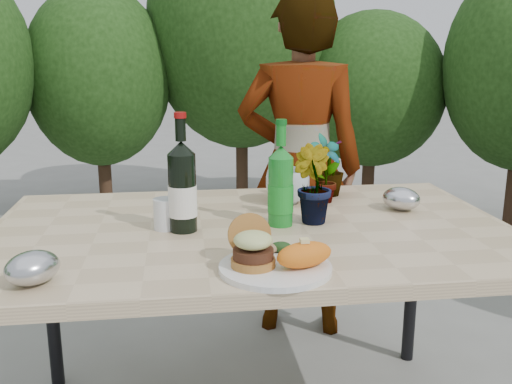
{
  "coord_description": "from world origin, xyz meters",
  "views": [
    {
      "loc": [
        -0.22,
        -1.67,
        1.28
      ],
      "look_at": [
        0.0,
        -0.08,
        0.88
      ],
      "focal_mm": 40.0,
      "sensor_mm": 36.0,
      "label": 1
    }
  ],
  "objects": [
    {
      "name": "patio_table",
      "position": [
        0.0,
        0.0,
        0.69
      ],
      "size": [
        1.6,
        1.0,
        0.75
      ],
      "color": "#CAAF86",
      "rests_on": "ground"
    },
    {
      "name": "shrub_hedge",
      "position": [
        0.23,
        1.68,
        1.18
      ],
      "size": [
        6.89,
        5.13,
        2.4
      ],
      "color": "#382316",
      "rests_on": "ground"
    },
    {
      "name": "dinner_plate",
      "position": [
        0.01,
        -0.37,
        0.76
      ],
      "size": [
        0.28,
        0.28,
        0.01
      ],
      "primitive_type": "cylinder",
      "color": "white",
      "rests_on": "patio_table"
    },
    {
      "name": "burger_stack",
      "position": [
        -0.05,
        -0.35,
        0.81
      ],
      "size": [
        0.11,
        0.16,
        0.11
      ],
      "color": "#B7722D",
      "rests_on": "dinner_plate"
    },
    {
      "name": "sweet_potato",
      "position": [
        0.08,
        -0.39,
        0.8
      ],
      "size": [
        0.17,
        0.12,
        0.06
      ],
      "primitive_type": "ellipsoid",
      "rotation": [
        0.0,
        0.0,
        0.35
      ],
      "color": "orange",
      "rests_on": "dinner_plate"
    },
    {
      "name": "grilled_veg",
      "position": [
        0.03,
        -0.28,
        0.78
      ],
      "size": [
        0.08,
        0.05,
        0.03
      ],
      "color": "olive",
      "rests_on": "dinner_plate"
    },
    {
      "name": "wine_bottle",
      "position": [
        -0.21,
        -0.01,
        0.88
      ],
      "size": [
        0.09,
        0.09,
        0.36
      ],
      "rotation": [
        0.0,
        0.0,
        0.04
      ],
      "color": "black",
      "rests_on": "patio_table"
    },
    {
      "name": "sparkling_water",
      "position": [
        0.09,
        0.01,
        0.87
      ],
      "size": [
        0.08,
        0.08,
        0.33
      ],
      "rotation": [
        0.0,
        0.0,
        -0.3
      ],
      "color": "#167D23",
      "rests_on": "patio_table"
    },
    {
      "name": "plastic_cup",
      "position": [
        -0.27,
        0.01,
        0.8
      ],
      "size": [
        0.07,
        0.07,
        0.09
      ],
      "primitive_type": "cylinder",
      "color": "silver",
      "rests_on": "patio_table"
    },
    {
      "name": "seedling_left",
      "position": [
        0.29,
        0.26,
        0.87
      ],
      "size": [
        0.15,
        0.13,
        0.25
      ],
      "primitive_type": "imported",
      "rotation": [
        0.0,
        0.0,
        0.42
      ],
      "color": "#285B1F",
      "rests_on": "patio_table"
    },
    {
      "name": "seedling_mid",
      "position": [
        0.19,
        0.03,
        0.87
      ],
      "size": [
        0.16,
        0.17,
        0.24
      ],
      "primitive_type": "imported",
      "rotation": [
        0.0,
        0.0,
        2.09
      ],
      "color": "#2E5C1F",
      "rests_on": "patio_table"
    },
    {
      "name": "seedling_right",
      "position": [
        0.34,
        0.36,
        0.85
      ],
      "size": [
        0.16,
        0.16,
        0.21
      ],
      "primitive_type": "imported",
      "rotation": [
        0.0,
        0.0,
        4.1
      ],
      "color": "#276021",
      "rests_on": "patio_table"
    },
    {
      "name": "blue_bowl",
      "position": [
        0.16,
        0.26,
        0.81
      ],
      "size": [
        0.17,
        0.17,
        0.12
      ],
      "primitive_type": "imported",
      "rotation": [
        0.0,
        0.0,
        0.07
      ],
      "color": "silver",
      "rests_on": "patio_table"
    },
    {
      "name": "foil_packet_left",
      "position": [
        -0.56,
        -0.37,
        0.79
      ],
      "size": [
        0.17,
        0.17,
        0.08
      ],
      "primitive_type": "ellipsoid",
      "rotation": [
        0.0,
        0.0,
        0.85
      ],
      "color": "#B1B3B8",
      "rests_on": "patio_table"
    },
    {
      "name": "foil_packet_right",
      "position": [
        0.53,
        0.12,
        0.79
      ],
      "size": [
        0.17,
        0.17,
        0.08
      ],
      "primitive_type": "ellipsoid",
      "rotation": [
        0.0,
        0.0,
        2.21
      ],
      "color": "silver",
      "rests_on": "patio_table"
    },
    {
      "name": "person",
      "position": [
        0.32,
        0.78,
        0.77
      ],
      "size": [
        0.63,
        0.49,
        1.54
      ],
      "primitive_type": "imported",
      "rotation": [
        0.0,
        0.0,
        2.91
      ],
      "color": "#966D4B",
      "rests_on": "ground"
    },
    {
      "name": "terracotta_pot",
      "position": [
        -1.34,
        2.03,
        0.07
      ],
      "size": [
        0.17,
        0.17,
        0.14
      ],
      "color": "#C04D31",
      "rests_on": "ground"
    }
  ]
}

